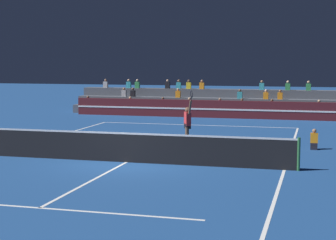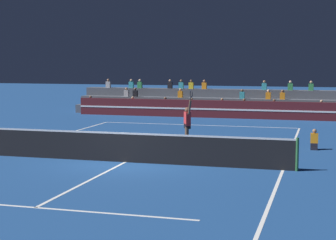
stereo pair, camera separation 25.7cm
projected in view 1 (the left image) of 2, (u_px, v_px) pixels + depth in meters
ground_plane at (127, 162)px, 19.90m from camera, size 120.00×120.00×0.00m
court_lines at (127, 162)px, 19.90m from camera, size 11.10×23.90×0.01m
tennis_net at (126, 147)px, 19.84m from camera, size 12.00×0.10×1.10m
sponsor_banner_wall at (211, 109)px, 35.31m from camera, size 18.00×0.26×1.10m
bleacher_stand at (218, 104)px, 37.73m from camera, size 19.65×2.85×2.28m
ball_kid_courtside at (314, 141)px, 22.75m from camera, size 0.30×0.36×0.84m
tennis_player at (188, 125)px, 22.77m from camera, size 0.56×0.92×2.47m
tennis_ball at (91, 134)px, 27.35m from camera, size 0.07×0.07×0.07m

